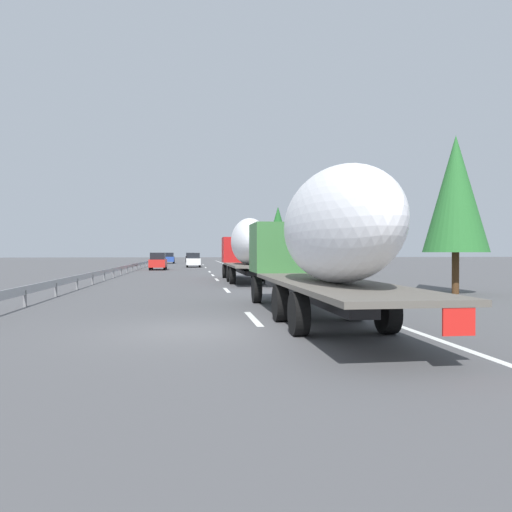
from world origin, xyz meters
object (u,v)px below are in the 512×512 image
object	(u,v)px
car_blue_sedan	(169,258)
road_sign	(255,250)
car_white_van	(193,260)
car_black_suv	(190,257)
car_red_compact	(158,261)
truck_trailing	(320,238)
truck_lead	(246,246)

from	to	relation	value
car_blue_sedan	road_sign	world-z (taller)	road_sign
car_white_van	car_black_suv	xyz separation A→B (m)	(31.62, 0.47, -0.01)
car_black_suv	car_red_compact	distance (m)	40.87
truck_trailing	car_blue_sedan	size ratio (longest dim) A/B	3.31
car_white_van	car_black_suv	world-z (taller)	car_white_van
road_sign	car_black_suv	bearing A→B (deg)	8.94
car_white_van	road_sign	size ratio (longest dim) A/B	1.43
truck_trailing	car_blue_sedan	world-z (taller)	truck_trailing
truck_trailing	car_red_compact	xyz separation A→B (m)	(41.56, 7.26, -1.42)
truck_lead	car_red_compact	bearing A→B (deg)	17.59
car_white_van	truck_lead	bearing A→B (deg)	-174.06
truck_lead	car_black_suv	bearing A→B (deg)	3.42
truck_trailing	car_white_van	bearing A→B (deg)	3.76
truck_trailing	car_white_van	size ratio (longest dim) A/B	3.18
car_blue_sedan	road_sign	distance (m)	35.12
truck_lead	car_blue_sedan	xyz separation A→B (m)	(53.23, 7.40, -1.44)
road_sign	truck_lead	bearing A→B (deg)	171.07
truck_trailing	car_blue_sedan	distance (m)	72.30
truck_lead	car_white_van	distance (m)	32.19
car_black_suv	truck_trailing	bearing A→B (deg)	-177.36
car_black_suv	road_sign	world-z (taller)	road_sign
truck_lead	truck_trailing	distance (m)	18.68
truck_trailing	truck_lead	bearing A→B (deg)	-0.00
truck_trailing	car_black_suv	distance (m)	82.39
car_white_van	car_blue_sedan	distance (m)	21.62
truck_lead	truck_trailing	world-z (taller)	truck_trailing
truck_lead	truck_trailing	xyz separation A→B (m)	(-18.68, 0.00, 0.00)
truck_trailing	car_red_compact	distance (m)	42.21
road_sign	car_red_compact	bearing A→B (deg)	73.09
road_sign	truck_trailing	bearing A→B (deg)	175.39
car_black_suv	car_blue_sedan	bearing A→B (deg)	160.87
truck_lead	car_red_compact	world-z (taller)	truck_lead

